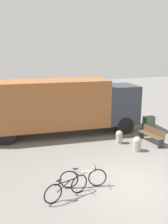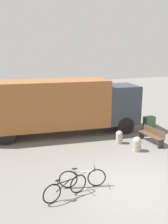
{
  "view_description": "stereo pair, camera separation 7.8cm",
  "coord_description": "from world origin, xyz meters",
  "px_view_note": "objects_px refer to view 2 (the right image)",
  "views": [
    {
      "loc": [
        -4.86,
        -6.69,
        4.7
      ],
      "look_at": [
        0.09,
        4.55,
        1.67
      ],
      "focal_mm": 40.0,
      "sensor_mm": 36.0,
      "label": 1
    },
    {
      "loc": [
        -4.79,
        -6.72,
        4.7
      ],
      "look_at": [
        0.09,
        4.55,
        1.67
      ],
      "focal_mm": 40.0,
      "sensor_mm": 36.0,
      "label": 2
    }
  ],
  "objects_px": {
    "delivery_truck": "(57,105)",
    "bollard_near_bench": "(137,144)",
    "bicycle_middle": "(82,178)",
    "park_bench": "(152,135)",
    "bicycle_near": "(65,188)",
    "bollard_far_bench": "(119,137)",
    "utility_box": "(149,123)"
  },
  "relations": [
    {
      "from": "utility_box",
      "to": "park_bench",
      "type": "bearing_deg",
      "value": -124.33
    },
    {
      "from": "bollard_near_bench",
      "to": "bollard_far_bench",
      "type": "height_order",
      "value": "bollard_near_bench"
    },
    {
      "from": "bicycle_near",
      "to": "bicycle_middle",
      "type": "bearing_deg",
      "value": 14.0
    },
    {
      "from": "bollard_near_bench",
      "to": "bicycle_middle",
      "type": "bearing_deg",
      "value": -151.7
    },
    {
      "from": "bollard_far_bench",
      "to": "utility_box",
      "type": "xyz_separation_m",
      "value": [
        2.93,
        1.34,
        0.04
      ]
    },
    {
      "from": "bicycle_middle",
      "to": "utility_box",
      "type": "bearing_deg",
      "value": 52.06
    },
    {
      "from": "bicycle_middle",
      "to": "bollard_far_bench",
      "type": "xyz_separation_m",
      "value": [
        3.44,
        3.2,
        0.01
      ]
    },
    {
      "from": "utility_box",
      "to": "bicycle_middle",
      "type": "bearing_deg",
      "value": -144.53
    },
    {
      "from": "bicycle_middle",
      "to": "bollard_near_bench",
      "type": "relative_size",
      "value": 2.25
    },
    {
      "from": "bollard_near_bench",
      "to": "delivery_truck",
      "type": "bearing_deg",
      "value": 125.01
    },
    {
      "from": "bicycle_near",
      "to": "utility_box",
      "type": "height_order",
      "value": "utility_box"
    },
    {
      "from": "delivery_truck",
      "to": "bollard_far_bench",
      "type": "distance_m",
      "value": 3.92
    },
    {
      "from": "bicycle_near",
      "to": "bicycle_middle",
      "type": "xyz_separation_m",
      "value": [
        0.77,
        0.39,
        0.0
      ]
    },
    {
      "from": "park_bench",
      "to": "utility_box",
      "type": "bearing_deg",
      "value": -36.07
    },
    {
      "from": "bollard_far_bench",
      "to": "bicycle_near",
      "type": "bearing_deg",
      "value": -139.49
    },
    {
      "from": "delivery_truck",
      "to": "bollard_near_bench",
      "type": "xyz_separation_m",
      "value": [
        2.74,
        -3.91,
        -1.37
      ]
    },
    {
      "from": "park_bench",
      "to": "utility_box",
      "type": "height_order",
      "value": "utility_box"
    },
    {
      "from": "utility_box",
      "to": "bollard_far_bench",
      "type": "bearing_deg",
      "value": -155.45
    },
    {
      "from": "delivery_truck",
      "to": "bicycle_middle",
      "type": "relative_size",
      "value": 5.88
    },
    {
      "from": "bicycle_near",
      "to": "bicycle_middle",
      "type": "relative_size",
      "value": 1.01
    },
    {
      "from": "park_bench",
      "to": "bicycle_near",
      "type": "height_order",
      "value": "park_bench"
    },
    {
      "from": "park_bench",
      "to": "utility_box",
      "type": "xyz_separation_m",
      "value": [
        1.35,
        1.98,
        -0.05
      ]
    },
    {
      "from": "delivery_truck",
      "to": "bollard_near_bench",
      "type": "distance_m",
      "value": 4.97
    },
    {
      "from": "delivery_truck",
      "to": "utility_box",
      "type": "distance_m",
      "value": 5.75
    },
    {
      "from": "park_bench",
      "to": "bicycle_near",
      "type": "distance_m",
      "value": 6.5
    },
    {
      "from": "park_bench",
      "to": "bollard_far_bench",
      "type": "bearing_deg",
      "value": 66.32
    },
    {
      "from": "bicycle_near",
      "to": "bollard_near_bench",
      "type": "height_order",
      "value": "bicycle_near"
    },
    {
      "from": "bicycle_near",
      "to": "delivery_truck",
      "type": "bearing_deg",
      "value": 61.68
    },
    {
      "from": "bicycle_middle",
      "to": "bollard_far_bench",
      "type": "bearing_deg",
      "value": 59.54
    },
    {
      "from": "bicycle_near",
      "to": "park_bench",
      "type": "bearing_deg",
      "value": 13.96
    },
    {
      "from": "bollard_near_bench",
      "to": "utility_box",
      "type": "bearing_deg",
      "value": 43.56
    },
    {
      "from": "bicycle_middle",
      "to": "utility_box",
      "type": "xyz_separation_m",
      "value": [
        6.37,
        4.54,
        0.05
      ]
    }
  ]
}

